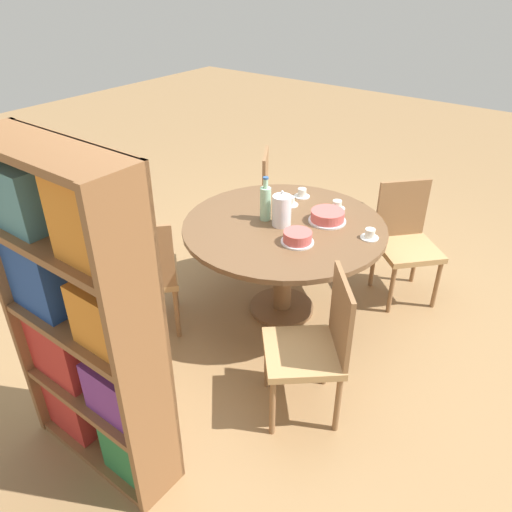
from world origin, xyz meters
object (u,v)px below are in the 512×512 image
cake_main (327,216)px  cup_c (302,193)px  chair_b (406,239)px  cake_second (298,238)px  cup_a (337,206)px  bookshelf (85,326)px  water_bottle (265,202)px  cup_b (290,202)px  chair_c (280,199)px  cup_d (370,235)px  coffee_pot (282,210)px  chair_d (146,273)px  chair_a (314,345)px

cake_main → cup_c: size_ratio=2.19×
chair_b → cake_second: chair_b is taller
cup_a → cup_c: (0.32, -0.03, 0.00)m
bookshelf → water_bottle: bearing=94.3°
cup_b → cup_c: (0.01, -0.18, 0.00)m
chair_c → cup_d: size_ratio=7.47×
coffee_pot → cup_b: (0.13, -0.30, -0.09)m
chair_c → cup_d: bearing=-150.7°
chair_d → cup_a: bearing=-170.6°
coffee_pot → cake_main: 0.33m
coffee_pot → bookshelf: bearing=89.2°
water_bottle → cup_a: bearing=-125.5°
cup_b → cup_c: 0.18m
cup_c → bookshelf: bearing=93.3°
chair_b → cake_main: size_ratio=3.41×
chair_c → bookshelf: 2.46m
coffee_pot → chair_a: bearing=136.1°
chair_b → cake_second: (0.39, 0.92, 0.29)m
chair_a → cup_c: size_ratio=7.47×
chair_c → cup_c: size_ratio=7.47×
coffee_pot → cake_main: size_ratio=0.98×
cup_b → cup_a: bearing=-154.2°
water_bottle → cup_d: (-0.71, -0.19, -0.10)m
chair_a → chair_c: same height
bookshelf → cup_d: size_ratio=14.30×
chair_a → chair_d: size_ratio=1.00×
cake_second → cup_a: 0.59m
coffee_pot → cake_main: (-0.22, -0.24, -0.08)m
chair_c → chair_d: (0.03, 1.54, 0.00)m
chair_b → cup_c: 0.86m
chair_a → coffee_pot: coffee_pot is taller
cup_b → cup_c: size_ratio=1.00×
cup_a → cup_d: size_ratio=1.00×
chair_a → chair_b: 1.45m
chair_a → chair_d: (1.29, 0.07, 0.00)m
chair_d → cup_b: (-0.47, -1.04, 0.28)m
chair_d → bookshelf: (-0.57, 0.84, 0.37)m
bookshelf → coffee_pot: size_ratio=6.69×
chair_d → cup_b: 1.17m
chair_a → cup_c: 1.44m
chair_b → chair_c: (1.17, -0.03, 0.00)m
cup_a → coffee_pot: bearing=68.3°
water_bottle → bookshelf: bearing=94.3°
cup_c → water_bottle: bearing=90.2°
chair_d → bookshelf: 1.08m
cake_main → cup_d: cake_main is taller
cake_second → cup_c: (0.37, -0.62, -0.01)m
chair_d → water_bottle: (-0.46, -0.74, 0.38)m
cake_main → cup_c: cake_main is taller
chair_c → cake_second: size_ratio=4.16×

